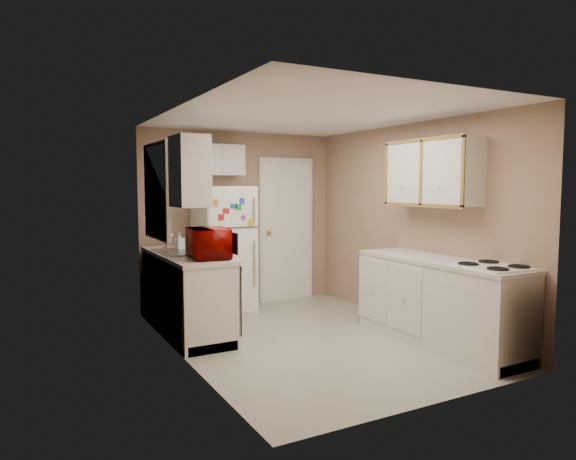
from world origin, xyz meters
name	(u,v)px	position (x,y,z in m)	size (l,w,h in m)	color
floor	(310,338)	(0.00, 0.00, 0.00)	(3.80, 3.80, 0.00)	#BBB8A8
ceiling	(311,115)	(0.00, 0.00, 2.40)	(3.80, 3.80, 0.00)	white
wall_left	(182,235)	(-1.40, 0.00, 1.20)	(3.80, 3.80, 0.00)	tan
wall_right	(410,224)	(1.40, 0.00, 1.20)	(3.80, 3.80, 0.00)	tan
wall_back	(240,219)	(0.00, 1.90, 1.20)	(2.80, 2.80, 0.00)	tan
wall_front	(441,248)	(0.00, -1.90, 1.20)	(2.80, 2.80, 0.00)	tan
left_counter	(186,293)	(-1.10, 0.90, 0.45)	(0.60, 1.80, 0.90)	silver
dishwasher	(230,297)	(-0.81, 0.30, 0.49)	(0.03, 0.58, 0.72)	black
sink	(182,255)	(-1.10, 1.05, 0.86)	(0.54, 0.74, 0.16)	gray
microwave	(209,244)	(-0.99, 0.42, 1.05)	(0.31, 0.57, 0.38)	#7F0300
soap_bottle	(179,241)	(-1.06, 1.27, 1.00)	(0.09, 0.10, 0.21)	silver
window_blinds	(158,191)	(-1.36, 1.05, 1.60)	(0.10, 0.98, 1.08)	silver
upper_cabinet_left	(190,171)	(-1.25, 0.22, 1.80)	(0.30, 0.45, 0.70)	silver
refrigerator	(224,250)	(-0.38, 1.56, 0.83)	(0.68, 0.66, 1.65)	white
cabinet_over_fridge	(216,160)	(-0.40, 1.75, 2.00)	(0.70, 0.30, 0.40)	silver
interior_door	(286,230)	(0.70, 1.86, 1.02)	(0.86, 0.06, 2.08)	white
right_counter	(439,302)	(1.10, -0.80, 0.45)	(0.60, 2.00, 0.90)	silver
stove	(491,322)	(1.13, -1.44, 0.38)	(0.51, 0.63, 0.77)	white
upper_cabinet_right	(432,173)	(1.25, -0.50, 1.80)	(0.30, 1.20, 0.70)	silver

